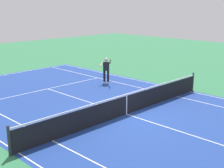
{
  "coord_description": "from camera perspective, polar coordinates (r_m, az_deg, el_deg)",
  "views": [
    {
      "loc": [
        -9.19,
        10.22,
        4.93
      ],
      "look_at": [
        1.98,
        -1.06,
        0.9
      ],
      "focal_mm": 50.29,
      "sensor_mm": 36.0,
      "label": 1
    }
  ],
  "objects": [
    {
      "name": "court_line_markings",
      "position": [
        14.6,
        2.62,
        -5.49
      ],
      "size": [
        23.85,
        11.05,
        0.01
      ],
      "color": "white",
      "rests_on": "ground_plane"
    },
    {
      "name": "tennis_ball",
      "position": [
        16.74,
        0.6,
        -2.76
      ],
      "size": [
        0.07,
        0.07,
        0.07
      ],
      "primitive_type": "sphere",
      "color": "#CCE01E",
      "rests_on": "ground_plane"
    },
    {
      "name": "tennis_player_near",
      "position": [
        20.09,
        -1.05,
        2.76
      ],
      "size": [
        1.09,
        0.73,
        1.7
      ],
      "color": "black",
      "rests_on": "ground_plane"
    },
    {
      "name": "court_slab",
      "position": [
        14.6,
        2.62,
        -5.5
      ],
      "size": [
        24.2,
        11.4,
        0.0
      ],
      "primitive_type": "cube",
      "color": "navy",
      "rests_on": "ground_plane"
    },
    {
      "name": "ground_plane",
      "position": [
        14.6,
        2.61,
        -5.51
      ],
      "size": [
        60.0,
        60.0,
        0.0
      ],
      "primitive_type": "plane",
      "color": "#2D7247"
    },
    {
      "name": "tennis_net",
      "position": [
        14.44,
        2.64,
        -3.67
      ],
      "size": [
        0.1,
        11.7,
        1.08
      ],
      "color": "#2D2D33",
      "rests_on": "ground_plane"
    }
  ]
}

